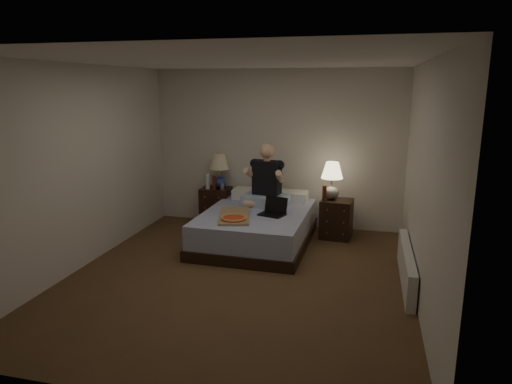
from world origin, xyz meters
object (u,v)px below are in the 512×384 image
(beer_bottle_left, at_px, (214,183))
(radiator, at_px, (406,266))
(lamp_right, at_px, (332,181))
(soda_can, at_px, (222,186))
(pizza_box, at_px, (234,219))
(nightstand_right, at_px, (336,219))
(nightstand_left, at_px, (216,206))
(beer_bottle_right, at_px, (324,194))
(person, at_px, (266,175))
(bed, at_px, (256,227))
(lamp_left, at_px, (220,171))
(laptop, at_px, (272,207))
(water_bottle, at_px, (208,181))

(beer_bottle_left, xyz_separation_m, radiator, (2.87, -1.55, -0.52))
(lamp_right, xyz_separation_m, soda_can, (-1.75, 0.14, -0.21))
(pizza_box, bearing_deg, nightstand_right, 26.03)
(nightstand_left, xyz_separation_m, lamp_right, (1.89, -0.23, 0.56))
(beer_bottle_left, relative_size, beer_bottle_right, 1.00)
(soda_can, relative_size, person, 0.11)
(soda_can, bearing_deg, bed, -43.76)
(bed, xyz_separation_m, soda_can, (-0.74, 0.71, 0.41))
(nightstand_left, relative_size, lamp_left, 1.08)
(beer_bottle_right, bearing_deg, lamp_right, 60.03)
(nightstand_left, relative_size, soda_can, 6.05)
(laptop, bearing_deg, lamp_left, 156.55)
(nightstand_left, relative_size, radiator, 0.38)
(nightstand_right, xyz_separation_m, person, (-1.05, -0.17, 0.65))
(nightstand_left, bearing_deg, lamp_left, -1.44)
(lamp_left, xyz_separation_m, person, (0.87, -0.44, 0.06))
(lamp_left, distance_m, beer_bottle_right, 1.79)
(nightstand_left, xyz_separation_m, pizza_box, (0.71, -1.37, 0.22))
(nightstand_right, xyz_separation_m, soda_can, (-1.84, 0.18, 0.36))
(person, bearing_deg, beer_bottle_left, 170.92)
(nightstand_right, xyz_separation_m, beer_bottle_right, (-0.18, -0.12, 0.41))
(lamp_right, xyz_separation_m, water_bottle, (-1.99, 0.13, -0.13))
(person, bearing_deg, nightstand_right, 17.98)
(bed, distance_m, beer_bottle_right, 1.11)
(beer_bottle_right, height_order, laptop, beer_bottle_right)
(lamp_left, height_order, laptop, lamp_left)
(soda_can, height_order, person, person)
(lamp_left, xyz_separation_m, laptop, (1.07, -0.94, -0.28))
(nightstand_left, xyz_separation_m, beer_bottle_left, (0.02, -0.14, 0.42))
(water_bottle, height_order, beer_bottle_left, water_bottle)
(lamp_left, bearing_deg, nightstand_right, -7.82)
(beer_bottle_left, xyz_separation_m, beer_bottle_right, (1.78, -0.24, -0.02))
(person, distance_m, pizza_box, 1.05)
(nightstand_right, height_order, lamp_right, lamp_right)
(beer_bottle_left, bearing_deg, radiator, -28.35)
(nightstand_right, relative_size, water_bottle, 2.34)
(soda_can, height_order, beer_bottle_right, beer_bottle_right)
(lamp_right, height_order, pizza_box, lamp_right)
(beer_bottle_right, xyz_separation_m, radiator, (1.09, -1.31, -0.50))
(lamp_left, height_order, lamp_right, lamp_left)
(water_bottle, bearing_deg, beer_bottle_left, -18.95)
(nightstand_left, xyz_separation_m, nightstand_right, (1.98, -0.26, -0.01))
(lamp_right, distance_m, person, 0.98)
(nightstand_right, xyz_separation_m, beer_bottle_left, (-1.96, 0.12, 0.43))
(laptop, bearing_deg, water_bottle, 163.75)
(person, relative_size, laptop, 2.74)
(pizza_box, bearing_deg, soda_can, 99.22)
(laptop, distance_m, radiator, 1.95)
(nightstand_right, relative_size, person, 0.63)
(soda_can, bearing_deg, beer_bottle_right, -10.07)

